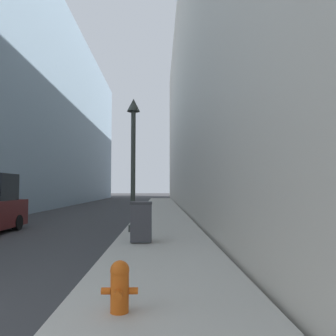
% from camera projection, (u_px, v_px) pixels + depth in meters
% --- Properties ---
extents(sidewalk_right, '(3.01, 60.00, 0.15)m').
position_uv_depth(sidewalk_right, '(162.00, 215.00, 20.43)').
color(sidewalk_right, '#B7B2A8').
rests_on(sidewalk_right, ground).
extents(building_right_stone, '(12.00, 60.00, 21.18)m').
position_uv_depth(building_right_stone, '(246.00, 89.00, 29.22)').
color(building_right_stone, beige).
rests_on(building_right_stone, ground).
extents(fire_hydrant, '(0.48, 0.37, 0.67)m').
position_uv_depth(fire_hydrant, '(120.00, 285.00, 4.32)').
color(fire_hydrant, '#D15614').
rests_on(fire_hydrant, sidewalk_right).
extents(trash_bin, '(0.64, 0.60, 1.21)m').
position_uv_depth(trash_bin, '(141.00, 221.00, 9.84)').
color(trash_bin, '#3D3D42').
rests_on(trash_bin, sidewalk_right).
extents(lamppost, '(0.49, 0.49, 5.01)m').
position_uv_depth(lamppost, '(133.00, 148.00, 12.31)').
color(lamppost, '#2D332D').
rests_on(lamppost, sidewalk_right).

